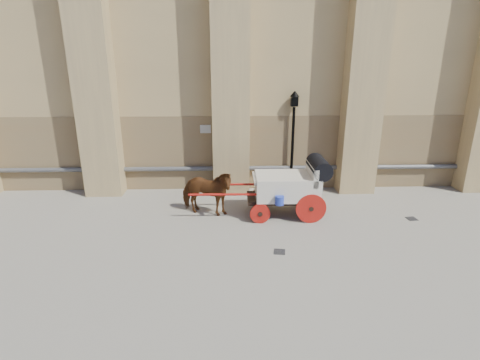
{
  "coord_description": "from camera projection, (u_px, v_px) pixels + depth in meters",
  "views": [
    {
      "loc": [
        -1.09,
        -10.66,
        5.25
      ],
      "look_at": [
        -0.72,
        1.29,
        1.26
      ],
      "focal_mm": 28.0,
      "sensor_mm": 36.0,
      "label": 1
    }
  ],
  "objects": [
    {
      "name": "drain_grate_far",
      "position": [
        412.0,
        219.0,
        12.64
      ],
      "size": [
        0.36,
        0.36,
        0.01
      ],
      "primitive_type": "cube",
      "rotation": [
        0.0,
        0.0,
        0.12
      ],
      "color": "black",
      "rests_on": "ground"
    },
    {
      "name": "horse",
      "position": [
        206.0,
        192.0,
        12.75
      ],
      "size": [
        2.11,
        1.43,
        1.63
      ],
      "primitive_type": "imported",
      "rotation": [
        0.0,
        0.0,
        1.26
      ],
      "color": "brown",
      "rests_on": "ground"
    },
    {
      "name": "carriage",
      "position": [
        291.0,
        185.0,
        12.65
      ],
      "size": [
        4.65,
        1.65,
        2.03
      ],
      "rotation": [
        0.0,
        0.0,
        -0.01
      ],
      "color": "black",
      "rests_on": "ground"
    },
    {
      "name": "street_lamp",
      "position": [
        293.0,
        139.0,
        14.77
      ],
      "size": [
        0.37,
        0.37,
        3.99
      ],
      "color": "black",
      "rests_on": "ground"
    },
    {
      "name": "drain_grate_near",
      "position": [
        279.0,
        252.0,
        10.52
      ],
      "size": [
        0.37,
        0.37,
        0.01
      ],
      "primitive_type": "cube",
      "rotation": [
        0.0,
        0.0,
        -0.15
      ],
      "color": "black",
      "rests_on": "ground"
    },
    {
      "name": "ground",
      "position": [
        264.0,
        231.0,
        11.8
      ],
      "size": [
        90.0,
        90.0,
        0.0
      ],
      "primitive_type": "plane",
      "color": "gray",
      "rests_on": "ground"
    }
  ]
}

